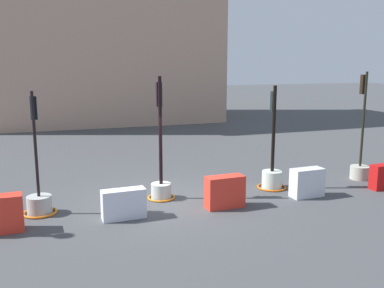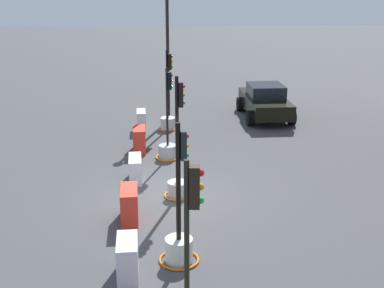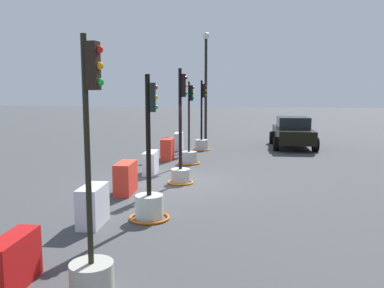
% 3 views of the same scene
% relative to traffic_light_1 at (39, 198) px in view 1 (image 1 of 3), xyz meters
% --- Properties ---
extents(ground_plane, '(120.00, 120.00, 0.00)m').
position_rel_traffic_light_1_xyz_m(ground_plane, '(3.49, -0.05, -0.44)').
color(ground_plane, '#454749').
extents(traffic_light_1, '(0.91, 0.91, 3.32)m').
position_rel_traffic_light_1_xyz_m(traffic_light_1, '(0.00, 0.00, 0.00)').
color(traffic_light_1, '#ADB0AD').
rests_on(traffic_light_1, ground_plane).
extents(traffic_light_2, '(0.83, 0.83, 3.66)m').
position_rel_traffic_light_1_xyz_m(traffic_light_2, '(3.47, 0.21, 0.20)').
color(traffic_light_2, beige).
rests_on(traffic_light_2, ground_plane).
extents(traffic_light_3, '(0.95, 0.95, 3.34)m').
position_rel_traffic_light_1_xyz_m(traffic_light_3, '(7.17, 0.07, 0.08)').
color(traffic_light_3, silver).
rests_on(traffic_light_3, ground_plane).
extents(traffic_light_4, '(0.65, 0.65, 3.75)m').
position_rel_traffic_light_1_xyz_m(traffic_light_4, '(10.65, 0.05, 0.24)').
color(traffic_light_4, '#B1B2A2').
rests_on(traffic_light_4, ground_plane).
extents(construction_barrier_1, '(1.07, 0.50, 0.91)m').
position_rel_traffic_light_1_xyz_m(construction_barrier_1, '(-0.88, -1.06, 0.02)').
color(construction_barrier_1, red).
rests_on(construction_barrier_1, ground_plane).
extents(construction_barrier_2, '(1.15, 0.44, 0.79)m').
position_rel_traffic_light_1_xyz_m(construction_barrier_2, '(2.10, -1.11, -0.04)').
color(construction_barrier_2, silver).
rests_on(construction_barrier_2, ground_plane).
extents(construction_barrier_3, '(1.11, 0.49, 0.91)m').
position_rel_traffic_light_1_xyz_m(construction_barrier_3, '(4.95, -1.17, 0.02)').
color(construction_barrier_3, red).
rests_on(construction_barrier_3, ground_plane).
extents(construction_barrier_4, '(1.02, 0.49, 0.88)m').
position_rel_traffic_light_1_xyz_m(construction_barrier_4, '(7.72, -1.08, 0.00)').
color(construction_barrier_4, silver).
rests_on(construction_barrier_4, ground_plane).
extents(building_main_facade, '(16.62, 8.90, 14.74)m').
position_rel_traffic_light_1_xyz_m(building_main_facade, '(4.05, 19.15, 6.96)').
color(building_main_facade, tan).
rests_on(building_main_facade, ground_plane).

